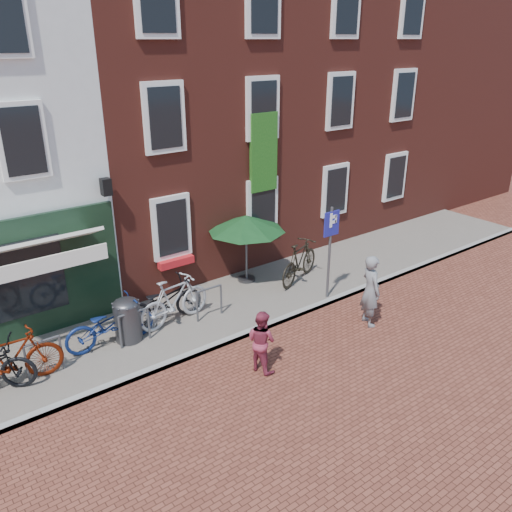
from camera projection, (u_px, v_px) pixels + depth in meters
ground at (220, 348)px, 11.95m from camera, size 80.00×80.00×0.00m
sidewalk at (220, 309)px, 13.59m from camera, size 24.00×3.00×0.10m
building_brick_mid at (146, 93)px, 16.29m from camera, size 6.00×8.00×10.00m
building_brick_right at (291, 83)px, 19.62m from camera, size 6.00×8.00×10.00m
filler_right at (401, 88)px, 23.43m from camera, size 7.00×8.00×9.00m
litter_bin at (127, 317)px, 11.89m from camera, size 0.61×0.61×1.12m
parking_sign at (331, 238)px, 13.46m from camera, size 0.50×0.08×2.54m
parasol at (246, 220)px, 14.37m from camera, size 2.20×2.20×2.07m
woman at (370, 290)px, 12.65m from camera, size 0.62×0.77×1.82m
boy at (261, 341)px, 10.94m from camera, size 0.65×0.77×1.38m
bicycle_1 at (11, 360)px, 10.29m from camera, size 2.04×0.70×1.20m
bicycle_2 at (110, 324)px, 11.71m from camera, size 2.08×0.76×1.08m
bicycle_3 at (174, 301)px, 12.61m from camera, size 2.06×0.82×1.20m
bicycle_4 at (163, 302)px, 12.69m from camera, size 2.10×0.82×1.08m
bicycle_5 at (300, 261)px, 14.83m from camera, size 2.07×1.25×1.20m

